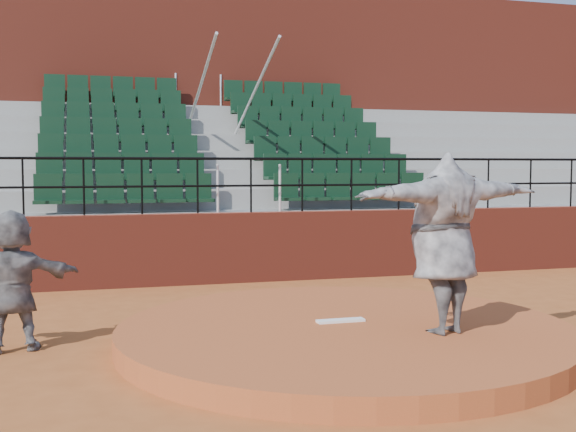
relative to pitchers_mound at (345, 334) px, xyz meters
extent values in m
plane|color=#9D5023|center=(0.00, 0.00, -0.12)|extent=(90.00, 90.00, 0.00)
cylinder|color=#A54D25|center=(0.00, 0.00, 0.00)|extent=(5.50, 5.50, 0.25)
cube|color=white|center=(0.00, 0.15, 0.14)|extent=(0.60, 0.15, 0.03)
cube|color=maroon|center=(0.00, 5.00, 0.53)|extent=(24.00, 0.30, 1.30)
cylinder|color=black|center=(0.00, 5.00, 2.17)|extent=(24.00, 0.05, 0.05)
cylinder|color=black|center=(0.00, 5.00, 1.68)|extent=(24.00, 0.04, 0.04)
cylinder|color=black|center=(-4.00, 5.00, 1.67)|extent=(0.04, 0.04, 1.00)
cylinder|color=black|center=(-3.00, 5.00, 1.67)|extent=(0.04, 0.04, 1.00)
cylinder|color=black|center=(-2.00, 5.00, 1.67)|extent=(0.04, 0.04, 1.00)
cylinder|color=black|center=(-1.00, 5.00, 1.67)|extent=(0.04, 0.04, 1.00)
cylinder|color=black|center=(0.00, 5.00, 1.67)|extent=(0.04, 0.04, 1.00)
cylinder|color=black|center=(1.00, 5.00, 1.67)|extent=(0.04, 0.04, 1.00)
cylinder|color=black|center=(2.00, 5.00, 1.67)|extent=(0.04, 0.04, 1.00)
cylinder|color=black|center=(3.00, 5.00, 1.67)|extent=(0.04, 0.04, 1.00)
cylinder|color=black|center=(4.00, 5.00, 1.67)|extent=(0.04, 0.04, 1.00)
cylinder|color=black|center=(5.00, 5.00, 1.67)|extent=(0.04, 0.04, 1.00)
cylinder|color=black|center=(6.00, 5.00, 1.67)|extent=(0.04, 0.04, 1.00)
cylinder|color=black|center=(7.00, 5.00, 1.67)|extent=(0.04, 0.04, 1.00)
cube|color=gray|center=(0.00, 5.58, 0.53)|extent=(24.00, 0.85, 1.30)
cube|color=black|center=(-2.25, 5.59, 1.54)|extent=(3.30, 0.48, 0.72)
cube|color=black|center=(2.25, 5.59, 1.54)|extent=(3.30, 0.48, 0.72)
cube|color=gray|center=(0.00, 6.43, 0.73)|extent=(24.00, 0.85, 1.70)
cube|color=black|center=(-2.25, 6.44, 1.94)|extent=(3.30, 0.48, 0.72)
cube|color=black|center=(2.25, 6.44, 1.94)|extent=(3.30, 0.48, 0.72)
cube|color=gray|center=(0.00, 7.28, 0.93)|extent=(24.00, 0.85, 2.10)
cube|color=black|center=(-2.25, 7.29, 2.33)|extent=(3.30, 0.48, 0.72)
cube|color=black|center=(2.25, 7.29, 2.33)|extent=(3.30, 0.48, 0.72)
cube|color=gray|center=(0.00, 8.12, 1.12)|extent=(24.00, 0.85, 2.50)
cube|color=black|center=(-2.25, 8.13, 2.73)|extent=(3.30, 0.48, 0.72)
cube|color=black|center=(2.25, 8.13, 2.73)|extent=(3.30, 0.48, 0.72)
cube|color=gray|center=(0.00, 8.97, 1.33)|extent=(24.00, 0.85, 2.90)
cube|color=black|center=(-2.25, 8.98, 3.14)|extent=(3.30, 0.48, 0.72)
cube|color=black|center=(2.25, 8.98, 3.14)|extent=(3.30, 0.48, 0.72)
cube|color=gray|center=(0.00, 9.82, 1.52)|extent=(24.00, 0.85, 3.30)
cube|color=black|center=(-2.25, 9.83, 3.53)|extent=(3.30, 0.48, 0.72)
cube|color=black|center=(2.25, 9.83, 3.53)|extent=(3.30, 0.48, 0.72)
cube|color=gray|center=(0.00, 10.68, 1.73)|extent=(24.00, 0.85, 3.70)
cube|color=black|center=(-2.25, 10.69, 3.94)|extent=(3.30, 0.48, 0.72)
cube|color=black|center=(2.25, 10.69, 3.94)|extent=(3.30, 0.48, 0.72)
cylinder|color=silver|center=(-0.60, 8.12, 3.28)|extent=(0.06, 5.97, 2.46)
cylinder|color=silver|center=(0.60, 8.12, 3.28)|extent=(0.06, 5.97, 2.46)
cube|color=maroon|center=(0.00, 12.60, 3.43)|extent=(24.00, 3.00, 7.10)
imported|color=black|center=(0.94, -0.71, 1.16)|extent=(2.64, 1.22, 2.07)
imported|color=black|center=(-3.84, 0.80, 0.71)|extent=(1.59, 0.69, 1.67)
camera|label=1|loc=(-3.04, -8.10, 2.05)|focal=45.00mm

